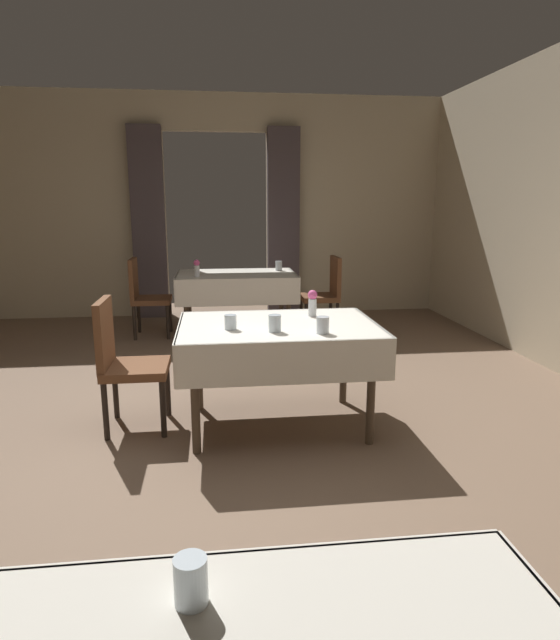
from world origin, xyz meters
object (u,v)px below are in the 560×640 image
at_px(chair_far_left, 145,294).
at_px(flower_vase_far, 197,268).
at_px(chair_far_right, 326,291).
at_px(glass_mid_b, 323,325).
at_px(chair_mid_left, 124,358).
at_px(glass_mid_d, 275,323).
at_px(glass_mid_c, 230,322).
at_px(dining_table_far, 236,282).
at_px(flower_vase_mid, 312,302).
at_px(glass_near_b, 191,581).
at_px(dining_table_mid, 278,337).
at_px(glass_far_b, 279,266).

xyz_separation_m(chair_far_left, flower_vase_far, (0.63, -0.34, 0.34)).
distance_m(chair_far_right, glass_mid_b, 3.10).
relative_size(chair_mid_left, flower_vase_far, 4.79).
bearing_deg(flower_vase_far, glass_mid_d, -77.72).
bearing_deg(glass_mid_c, flower_vase_far, 96.58).
xyz_separation_m(dining_table_far, glass_mid_c, (-0.15, -2.83, 0.15)).
bearing_deg(flower_vase_mid, glass_near_b, -105.35).
xyz_separation_m(flower_vase_mid, glass_mid_c, (-0.61, -0.34, -0.06)).
xyz_separation_m(chair_mid_left, flower_vase_mid, (1.35, 0.13, 0.34)).
bearing_deg(flower_vase_mid, glass_mid_d, -126.54).
xyz_separation_m(glass_mid_b, glass_mid_c, (-0.59, 0.18, -0.01)).
bearing_deg(glass_near_b, glass_mid_c, 86.34).
bearing_deg(dining_table_mid, chair_far_right, 71.52).
bearing_deg(flower_vase_far, dining_table_far, 30.23).
bearing_deg(chair_far_left, glass_mid_c, -72.27).
height_order(dining_table_far, chair_far_left, chair_far_left).
relative_size(glass_mid_d, glass_far_b, 0.97).
relative_size(dining_table_mid, chair_mid_left, 1.48).
xyz_separation_m(glass_near_b, glass_far_b, (0.84, 5.50, 0.01)).
relative_size(chair_mid_left, glass_near_b, 8.81).
xyz_separation_m(chair_mid_left, flower_vase_far, (0.44, 2.36, 0.34)).
height_order(chair_mid_left, glass_mid_c, chair_mid_left).
xyz_separation_m(glass_mid_b, glass_mid_d, (-0.30, 0.08, 0.00)).
xyz_separation_m(dining_table_mid, glass_mid_d, (-0.05, -0.23, 0.15)).
height_order(glass_mid_b, glass_mid_c, glass_mid_b).
distance_m(glass_mid_b, glass_far_b, 3.21).
relative_size(dining_table_mid, glass_mid_c, 13.93).
bearing_deg(chair_mid_left, glass_far_b, 63.23).
height_order(dining_table_far, glass_near_b, glass_near_b).
height_order(chair_far_left, glass_mid_d, chair_far_left).
bearing_deg(flower_vase_far, chair_far_left, 151.87).
bearing_deg(flower_vase_far, glass_far_b, 25.19).
distance_m(dining_table_mid, glass_mid_c, 0.38).
bearing_deg(flower_vase_mid, glass_mid_c, -150.72).
xyz_separation_m(dining_table_far, glass_mid_b, (0.43, -3.01, 0.16)).
xyz_separation_m(dining_table_far, glass_near_b, (-0.31, -5.30, 0.15)).
bearing_deg(glass_mid_c, glass_far_b, 77.30).
bearing_deg(dining_table_mid, glass_mid_c, -158.92).
bearing_deg(glass_mid_c, chair_mid_left, 164.25).
xyz_separation_m(dining_table_far, chair_far_right, (1.08, 0.00, -0.13)).
distance_m(dining_table_mid, chair_far_left, 3.06).
bearing_deg(dining_table_mid, chair_mid_left, 175.67).
xyz_separation_m(dining_table_far, chair_mid_left, (-0.89, -2.62, -0.13)).
relative_size(flower_vase_mid, glass_mid_d, 1.74).
height_order(chair_far_left, flower_vase_far, flower_vase_far).
bearing_deg(glass_mid_d, dining_table_mid, 78.35).
height_order(flower_vase_far, glass_far_b, flower_vase_far).
relative_size(chair_far_left, flower_vase_far, 4.79).
distance_m(flower_vase_mid, glass_mid_b, 0.53).
bearing_deg(glass_mid_b, dining_table_far, 98.16).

